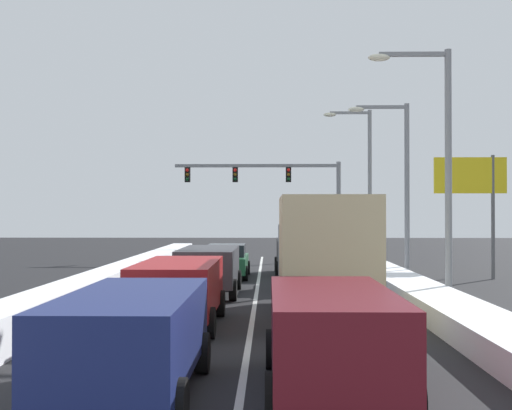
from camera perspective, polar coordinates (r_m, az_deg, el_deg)
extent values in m
plane|color=black|center=(19.93, -0.23, -9.13)|extent=(120.00, 120.00, 0.00)
cube|color=silver|center=(23.81, -0.01, -7.73)|extent=(0.14, 43.11, 0.01)
cube|color=white|center=(24.26, 12.70, -6.86)|extent=(1.67, 43.11, 0.62)
cube|color=white|center=(24.45, -12.61, -6.49)|extent=(1.24, 43.11, 0.90)
cube|color=maroon|center=(11.29, 6.39, -10.29)|extent=(1.95, 4.90, 1.25)
cube|color=black|center=(8.88, 7.84, -11.13)|extent=(1.56, 0.06, 0.55)
cube|color=red|center=(8.91, 2.71, -13.56)|extent=(0.20, 0.08, 0.28)
cube|color=red|center=(9.09, 12.86, -13.29)|extent=(0.20, 0.08, 0.28)
cylinder|color=black|center=(13.04, 1.41, -12.01)|extent=(0.25, 0.74, 0.74)
cylinder|color=black|center=(13.19, 9.92, -11.87)|extent=(0.25, 0.74, 0.74)
cylinder|color=black|center=(9.73, 1.52, -15.95)|extent=(0.25, 0.74, 0.74)
cylinder|color=black|center=(9.93, 13.04, -15.62)|extent=(0.25, 0.74, 0.74)
cube|color=slate|center=(21.59, 5.05, -4.31)|extent=(2.35, 2.20, 2.00)
cube|color=#D1C18C|center=(17.98, 5.83, -3.45)|extent=(2.35, 5.00, 2.60)
cylinder|color=black|center=(21.94, 2.04, -7.14)|extent=(0.28, 0.92, 0.92)
cylinder|color=black|center=(22.09, 7.93, -7.09)|extent=(0.28, 0.92, 0.92)
cylinder|color=black|center=(16.58, 2.35, -9.24)|extent=(0.28, 0.92, 0.92)
cylinder|color=black|center=(16.78, 10.15, -9.13)|extent=(0.28, 0.92, 0.92)
cube|color=#B7BABF|center=(26.50, 4.16, -5.65)|extent=(1.82, 4.50, 0.70)
cube|color=black|center=(26.30, 4.18, -4.37)|extent=(1.64, 2.20, 0.55)
cube|color=red|center=(24.27, 2.80, -5.83)|extent=(0.24, 0.08, 0.14)
cube|color=red|center=(24.35, 6.07, -5.81)|extent=(0.24, 0.08, 0.14)
cylinder|color=black|center=(28.04, 2.17, -5.99)|extent=(0.22, 0.66, 0.66)
cylinder|color=black|center=(28.13, 5.81, -5.97)|extent=(0.22, 0.66, 0.66)
cylinder|color=black|center=(24.95, 2.30, -6.66)|extent=(0.22, 0.66, 0.66)
cylinder|color=black|center=(25.05, 6.40, -6.63)|extent=(0.22, 0.66, 0.66)
cube|color=black|center=(32.28, 3.52, -4.02)|extent=(1.95, 4.90, 1.25)
cube|color=black|center=(29.86, 3.71, -3.76)|extent=(1.56, 0.06, 0.55)
cube|color=red|center=(29.87, 2.21, -4.48)|extent=(0.20, 0.08, 0.28)
cube|color=red|center=(29.94, 5.21, -4.47)|extent=(0.20, 0.08, 0.28)
cylinder|color=black|center=(34.00, 1.78, -4.99)|extent=(0.25, 0.74, 0.74)
cylinder|color=black|center=(34.07, 5.01, -4.98)|extent=(0.25, 0.74, 0.74)
cylinder|color=black|center=(30.61, 1.86, -5.47)|extent=(0.25, 0.74, 0.74)
cylinder|color=black|center=(30.69, 5.44, -5.46)|extent=(0.25, 0.74, 0.74)
cube|color=navy|center=(11.09, -10.42, -10.46)|extent=(1.95, 4.90, 1.25)
cube|color=black|center=(8.73, -13.64, -11.30)|extent=(1.56, 0.06, 0.55)
cube|color=red|center=(9.04, -18.55, -13.34)|extent=(0.20, 0.08, 0.28)
cube|color=red|center=(8.66, -8.48, -13.94)|extent=(0.20, 0.08, 0.28)
cylinder|color=black|center=(13.05, -13.10, -11.98)|extent=(0.25, 0.74, 0.74)
cylinder|color=black|center=(12.73, -4.54, -12.29)|extent=(0.25, 0.74, 0.74)
cylinder|color=black|center=(9.88, -18.14, -15.68)|extent=(0.25, 0.74, 0.74)
cylinder|color=black|center=(9.45, -6.66, -16.41)|extent=(0.25, 0.74, 0.74)
cube|color=maroon|center=(17.73, -6.53, -6.78)|extent=(1.95, 4.90, 1.25)
cube|color=black|center=(15.32, -7.73, -6.71)|extent=(1.56, 0.06, 0.55)
cube|color=red|center=(15.52, -10.60, -8.02)|extent=(0.20, 0.08, 0.28)
cube|color=red|center=(15.28, -4.81, -8.14)|extent=(0.20, 0.08, 0.28)
cylinder|color=black|center=(19.62, -8.66, -8.17)|extent=(0.25, 0.74, 0.74)
cylinder|color=black|center=(19.39, -3.03, -8.26)|extent=(0.25, 0.74, 0.74)
cylinder|color=black|center=(16.31, -10.71, -9.70)|extent=(0.25, 0.74, 0.74)
cylinder|color=black|center=(16.04, -3.92, -9.87)|extent=(0.25, 0.74, 0.74)
cube|color=#38383D|center=(24.41, -3.98, -5.10)|extent=(1.95, 4.90, 1.25)
cube|color=black|center=(22.00, -4.54, -4.87)|extent=(1.56, 0.06, 0.55)
cube|color=red|center=(22.13, -6.56, -5.82)|extent=(0.20, 0.08, 0.28)
cube|color=red|center=(21.98, -2.50, -5.86)|extent=(0.20, 0.08, 0.28)
cylinder|color=black|center=(26.25, -5.74, -6.27)|extent=(0.25, 0.74, 0.74)
cylinder|color=black|center=(26.10, -1.55, -6.31)|extent=(0.25, 0.74, 0.74)
cylinder|color=black|center=(22.90, -6.76, -7.09)|extent=(0.25, 0.74, 0.74)
cylinder|color=black|center=(22.72, -1.95, -7.15)|extent=(0.25, 0.74, 0.74)
cube|color=#1E5633|center=(30.87, -2.46, -4.95)|extent=(1.82, 4.50, 0.70)
cube|color=black|center=(30.68, -2.48, -3.84)|extent=(1.64, 2.20, 0.55)
cube|color=red|center=(28.73, -4.12, -5.02)|extent=(0.24, 0.08, 0.14)
cube|color=red|center=(28.64, -1.35, -5.04)|extent=(0.24, 0.08, 0.14)
cylinder|color=black|center=(32.50, -3.87, -5.26)|extent=(0.22, 0.66, 0.66)
cylinder|color=black|center=(32.40, -0.71, -5.28)|extent=(0.22, 0.66, 0.66)
cylinder|color=black|center=(29.43, -4.39, -5.74)|extent=(0.22, 0.66, 0.66)
cylinder|color=black|center=(29.31, -0.91, -5.76)|extent=(0.22, 0.66, 0.66)
cylinder|color=slate|center=(43.45, 6.97, -0.44)|extent=(0.28, 0.28, 6.20)
cube|color=slate|center=(43.34, 0.06, 3.32)|extent=(10.46, 0.20, 0.20)
cube|color=black|center=(43.31, 2.75, 2.57)|extent=(0.34, 0.34, 0.95)
sphere|color=red|center=(43.14, 2.75, 2.96)|extent=(0.22, 0.22, 0.22)
sphere|color=#593F0C|center=(43.12, 2.75, 2.58)|extent=(0.22, 0.22, 0.22)
sphere|color=#0C3819|center=(43.11, 2.75, 2.20)|extent=(0.22, 0.22, 0.22)
cube|color=black|center=(43.35, -1.76, 2.56)|extent=(0.34, 0.34, 0.95)
sphere|color=red|center=(43.18, -1.77, 2.95)|extent=(0.22, 0.22, 0.22)
sphere|color=#593F0C|center=(43.16, -1.77, 2.58)|extent=(0.22, 0.22, 0.22)
sphere|color=#0C3819|center=(43.14, -1.77, 2.20)|extent=(0.22, 0.22, 0.22)
cube|color=black|center=(43.61, -5.78, 2.55)|extent=(0.34, 0.34, 0.95)
sphere|color=red|center=(43.44, -5.81, 2.94)|extent=(0.22, 0.22, 0.22)
sphere|color=#593F0C|center=(43.42, -5.81, 2.56)|extent=(0.22, 0.22, 0.22)
sphere|color=#0C3819|center=(43.41, -5.81, 2.18)|extent=(0.22, 0.22, 0.22)
cylinder|color=gray|center=(22.44, 15.88, 2.28)|extent=(0.22, 0.22, 8.16)
cube|color=gray|center=(22.73, 13.10, 12.25)|extent=(2.20, 0.14, 0.14)
ellipsoid|color=#EAE5C6|center=(22.51, 10.30, 12.11)|extent=(0.70, 0.36, 0.24)
cylinder|color=gray|center=(30.12, 12.59, 1.08)|extent=(0.22, 0.22, 7.69)
cube|color=gray|center=(30.26, 10.51, 8.10)|extent=(2.20, 0.14, 0.14)
ellipsoid|color=#EAE5C6|center=(30.09, 8.42, 7.95)|extent=(0.70, 0.36, 0.24)
cylinder|color=gray|center=(37.78, 9.56, 1.42)|extent=(0.22, 0.22, 8.60)
cube|color=gray|center=(38.01, 7.89, 7.69)|extent=(2.20, 0.14, 0.14)
ellipsoid|color=#EAE5C6|center=(37.88, 6.22, 7.56)|extent=(0.70, 0.36, 0.24)
cylinder|color=#59595B|center=(31.20, 15.82, -0.98)|extent=(0.16, 0.16, 5.50)
cylinder|color=#59595B|center=(31.77, 19.31, -0.96)|extent=(0.16, 0.16, 5.50)
cube|color=yellow|center=(31.52, 17.57, 2.40)|extent=(3.20, 0.12, 1.60)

